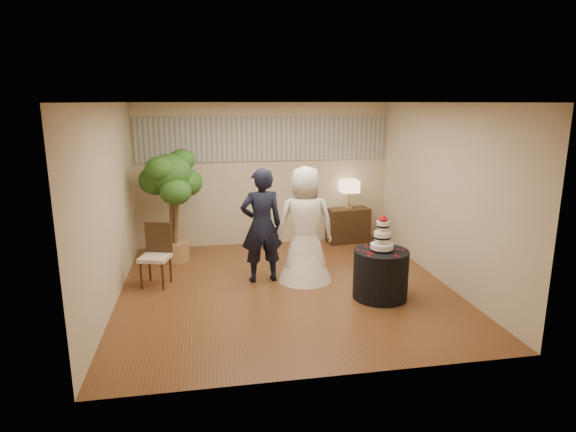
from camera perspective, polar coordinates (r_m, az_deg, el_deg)
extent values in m
cube|color=brown|center=(7.52, -0.22, -8.54)|extent=(5.00, 5.00, 0.00)
cube|color=white|center=(6.97, -0.24, 13.32)|extent=(5.00, 5.00, 0.00)
cube|color=#C7B293|center=(9.55, -2.82, 4.90)|extent=(5.00, 0.06, 2.80)
cube|color=#C7B293|center=(4.75, 4.98, -3.93)|extent=(5.00, 0.06, 2.80)
cube|color=#C7B293|center=(7.13, -20.43, 1.15)|extent=(0.06, 5.00, 2.80)
cube|color=#C7B293|center=(7.93, 17.89, 2.51)|extent=(0.06, 5.00, 2.80)
cube|color=#99988E|center=(9.45, -2.85, 9.08)|extent=(4.90, 0.02, 0.85)
imported|color=black|center=(7.56, -3.15, -1.14)|extent=(0.70, 0.50, 1.83)
imported|color=white|center=(7.59, 2.05, -0.97)|extent=(0.96, 0.93, 1.85)
cylinder|color=black|center=(7.19, 10.91, -6.78)|extent=(0.98, 0.98, 0.72)
cube|color=#322012|center=(9.88, 7.14, -1.11)|extent=(0.88, 0.47, 0.70)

